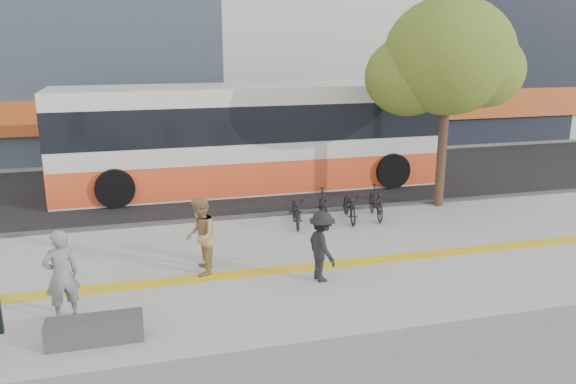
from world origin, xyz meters
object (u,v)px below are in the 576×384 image
object	(u,v)px
pedestrian_tan	(200,236)
pedestrian_dark	(322,246)
street_tree	(446,59)
seated_woman	(61,275)
bench	(95,330)
bus	(253,140)

from	to	relation	value
pedestrian_tan	pedestrian_dark	xyz separation A→B (m)	(2.45, -1.01, -0.10)
street_tree	seated_woman	size ratio (longest dim) A/B	3.65
bench	pedestrian_tan	bearing A→B (deg)	49.78
street_tree	bus	size ratio (longest dim) A/B	0.48
pedestrian_dark	street_tree	bearing A→B (deg)	-57.19
street_tree	pedestrian_dark	distance (m)	7.86
bench	bus	bearing A→B (deg)	63.96
bench	pedestrian_tan	distance (m)	3.30
street_tree	pedestrian_dark	bearing A→B (deg)	-139.00
bus	seated_woman	size ratio (longest dim) A/B	7.64
pedestrian_dark	bench	bearing A→B (deg)	99.68
bench	street_tree	xyz separation A→B (m)	(9.78, 6.02, 4.21)
pedestrian_tan	bench	bearing A→B (deg)	-31.52
bench	pedestrian_dark	size ratio (longest dim) A/B	1.05
bench	seated_woman	size ratio (longest dim) A/B	0.93
pedestrian_tan	bus	bearing A→B (deg)	168.56
street_tree	seated_woman	xyz separation A→B (m)	(-10.37, -4.98, -3.57)
seated_woman	street_tree	bearing A→B (deg)	-176.26
street_tree	seated_woman	bearing A→B (deg)	-154.34
seated_woman	bench	bearing A→B (deg)	97.66
pedestrian_dark	seated_woman	bearing A→B (deg)	86.54
street_tree	bus	distance (m)	6.84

